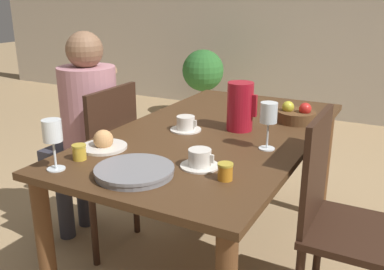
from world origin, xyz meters
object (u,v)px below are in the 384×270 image
teacup_across (186,124)px  bread_plate (104,143)px  serving_tray (134,171)px  potted_plant (203,73)px  wine_glass_juice (52,134)px  fruit_bowl (296,115)px  red_pitcher (240,106)px  jam_jar_red (225,171)px  chair_opposite (342,219)px  teacup_near_person (200,159)px  jam_jar_amber (79,151)px  person_seated (86,122)px  chair_person_side (97,163)px  wine_glass_water (269,115)px

teacup_across → bread_plate: size_ratio=0.76×
serving_tray → potted_plant: potted_plant is taller
wine_glass_juice → fruit_bowl: size_ratio=1.00×
red_pitcher → jam_jar_red: 0.61m
fruit_bowl → chair_opposite: bearing=-54.6°
teacup_near_person → fruit_bowl: size_ratio=0.77×
wine_glass_juice → teacup_near_person: bearing=30.7°
teacup_near_person → jam_jar_amber: teacup_near_person is taller
chair_opposite → fruit_bowl: (-0.34, 0.47, 0.28)m
chair_opposite → person_seated: size_ratio=0.77×
red_pitcher → teacup_across: red_pitcher is taller
serving_tray → jam_jar_red: bearing=20.7°
wine_glass_juice → serving_tray: size_ratio=0.67×
person_seated → jam_jar_amber: 0.64m
chair_opposite → teacup_across: 0.82m
chair_person_side → jam_jar_amber: bearing=-145.3°
bread_plate → potted_plant: (-0.99, 2.94, -0.24)m
teacup_near_person → teacup_across: (-0.27, 0.38, 0.00)m
chair_opposite → jam_jar_red: chair_opposite is taller
bread_plate → jam_jar_red: bearing=-5.4°
wine_glass_juice → jam_jar_amber: wine_glass_juice is taller
fruit_bowl → bread_plate: bearing=-128.5°
wine_glass_juice → jam_jar_red: (0.60, 0.21, -0.11)m
chair_person_side → person_seated: size_ratio=0.77×
bread_plate → fruit_bowl: (0.62, 0.78, 0.01)m
red_pitcher → jam_jar_amber: size_ratio=3.75×
wine_glass_juice → jam_jar_amber: bearing=85.8°
chair_opposite → teacup_across: bearing=-96.0°
wine_glass_water → potted_plant: size_ratio=0.26×
chair_person_side → serving_tray: 0.81m
teacup_across → fruit_bowl: 0.58m
person_seated → bread_plate: size_ratio=5.92×
teacup_across → potted_plant: bearing=114.9°
chair_person_side → jam_jar_red: chair_person_side is taller
jam_jar_red → teacup_across: bearing=132.3°
jam_jar_amber → fruit_bowl: fruit_bowl is taller
red_pitcher → teacup_near_person: bearing=-85.1°
teacup_near_person → fruit_bowl: bearing=78.0°
fruit_bowl → jam_jar_red: bearing=-92.1°
red_pitcher → potted_plant: (-1.41, 2.42, -0.34)m
red_pitcher → teacup_across: bearing=-149.6°
serving_tray → person_seated: bearing=143.2°
red_pitcher → serving_tray: size_ratio=0.80×
jam_jar_amber → fruit_bowl: 1.12m
bread_plate → red_pitcher: bearing=51.5°
chair_opposite → fruit_bowl: bearing=-144.6°
chair_person_side → fruit_bowl: size_ratio=4.66×
chair_opposite → teacup_near_person: size_ratio=6.04×
bread_plate → potted_plant: 3.11m
chair_person_side → chair_opposite: size_ratio=1.00×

